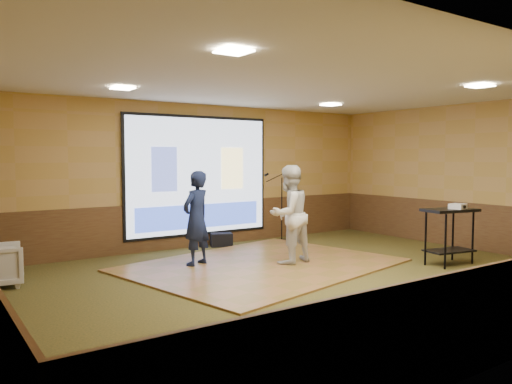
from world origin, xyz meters
TOP-DOWN VIEW (x-y plane):
  - ground at (0.00, 0.00)m, footprint 9.00×9.00m
  - room_shell at (0.00, 0.00)m, footprint 9.04×7.04m
  - wainscot_back at (0.00, 3.48)m, footprint 9.00×0.04m
  - wainscot_right at (4.48, 0.00)m, footprint 0.04×7.00m
  - projector_screen at (0.00, 3.44)m, footprint 3.32×0.06m
  - downlight_nw at (-2.20, 1.80)m, footprint 0.32×0.32m
  - downlight_ne at (2.20, 1.80)m, footprint 0.32×0.32m
  - downlight_sw at (-2.20, -1.50)m, footprint 0.32×0.32m
  - downlight_se at (2.20, -1.50)m, footprint 0.32×0.32m
  - dance_floor at (0.01, 1.12)m, footprint 5.03×4.22m
  - player_left at (-0.97, 1.72)m, footprint 0.70×0.59m
  - player_right at (0.45, 0.94)m, footprint 0.91×0.75m
  - av_table at (2.79, -0.64)m, footprint 0.94×0.50m
  - projector at (2.86, -0.74)m, footprint 0.31×0.27m
  - mic_stand at (1.85, 3.06)m, footprint 0.61×0.25m
  - duffel_bag at (0.38, 3.18)m, footprint 0.53×0.45m

SIDE VIEW (x-z plane):
  - ground at x=0.00m, z-range 0.00..0.00m
  - dance_floor at x=0.01m, z-range 0.00..0.03m
  - duffel_bag at x=0.38m, z-range 0.00..0.28m
  - wainscot_back at x=0.00m, z-range 0.00..0.95m
  - wainscot_right at x=4.48m, z-range 0.00..0.95m
  - mic_stand at x=1.85m, z-range -0.28..1.27m
  - av_table at x=2.79m, z-range 0.20..1.19m
  - player_left at x=-0.97m, z-range 0.03..1.66m
  - player_right at x=0.45m, z-range 0.03..1.75m
  - projector at x=2.86m, z-range 0.99..1.08m
  - projector_screen at x=0.00m, z-range 0.21..2.73m
  - room_shell at x=0.00m, z-range 0.58..3.60m
  - downlight_nw at x=-2.20m, z-range 2.96..2.98m
  - downlight_ne at x=2.20m, z-range 2.96..2.98m
  - downlight_sw at x=-2.20m, z-range 2.96..2.98m
  - downlight_se at x=2.20m, z-range 2.96..2.98m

